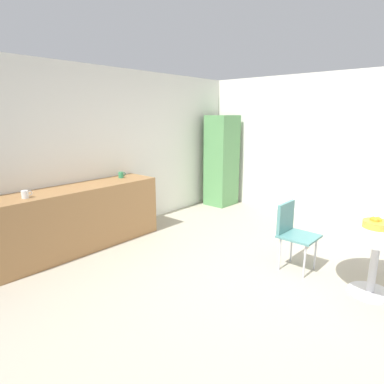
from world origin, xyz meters
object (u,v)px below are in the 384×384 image
locker_cabinet (222,161)px  fruit_bowl (377,224)px  mug_green (121,175)px  round_table (377,243)px  chair_teal (292,228)px  mug_white (25,194)px

locker_cabinet → fruit_bowl: size_ratio=6.70×
locker_cabinet → mug_green: locker_cabinet is taller
locker_cabinet → round_table: bearing=-119.1°
round_table → chair_teal: size_ratio=1.24×
mug_white → mug_green: bearing=6.9°
chair_teal → round_table: bearing=-91.2°
fruit_bowl → mug_white: (-2.18, 3.33, 0.18)m
chair_teal → mug_green: size_ratio=6.43×
round_table → chair_teal: bearing=88.8°
round_table → fruit_bowl: (0.07, 0.04, 0.19)m
mug_green → chair_teal: bearing=-77.4°
locker_cabinet → fruit_bowl: (-1.81, -3.33, -0.17)m
locker_cabinet → mug_white: (-3.99, 0.01, 0.01)m
locker_cabinet → chair_teal: bearing=-127.3°
locker_cabinet → round_table: size_ratio=1.82×
round_table → mug_white: mug_white is taller
locker_cabinet → mug_green: (-2.44, 0.19, 0.01)m
round_table → fruit_bowl: 0.20m
fruit_bowl → mug_green: 3.58m
mug_green → fruit_bowl: bearing=-79.8°
round_table → locker_cabinet: bearing=60.9°
fruit_bowl → round_table: bearing=-151.6°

